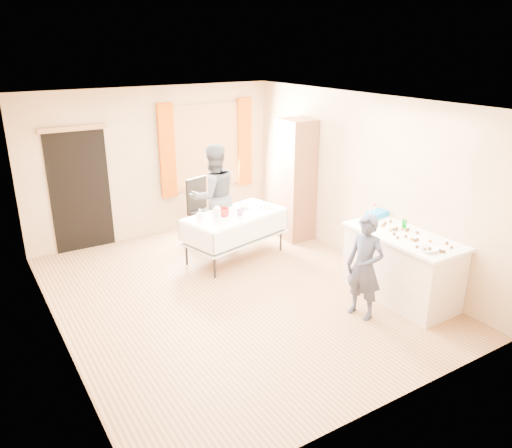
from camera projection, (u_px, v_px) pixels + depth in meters
floor at (233, 294)px, 6.93m from camera, size 4.50×5.50×0.02m
ceiling at (229, 101)px, 6.03m from camera, size 4.50×5.50×0.02m
wall_back at (154, 163)px, 8.68m from camera, size 4.50×0.02×2.60m
wall_front at (388, 288)px, 4.28m from camera, size 4.50×0.02×2.60m
wall_left at (48, 238)px, 5.36m from camera, size 0.02×5.50×2.60m
wall_right at (361, 180)px, 7.60m from camera, size 0.02×5.50×2.60m
window_frame at (206, 146)px, 9.08m from camera, size 1.32×0.06×1.52m
window_pane at (207, 146)px, 9.07m from camera, size 1.20×0.02×1.40m
curtain_left at (167, 151)px, 8.65m from camera, size 0.28×0.06×1.65m
curtain_right at (245, 142)px, 9.42m from camera, size 0.28×0.06×1.65m
doorway at (80, 191)px, 8.12m from camera, size 0.95×0.04×2.00m
door_lintel at (73, 128)px, 7.75m from camera, size 1.05×0.06×0.08m
cabinet at (295, 180)px, 8.60m from camera, size 0.50×0.60×2.09m
counter at (401, 266)px, 6.69m from camera, size 0.76×1.60×0.91m
party_table at (235, 232)px, 7.93m from camera, size 1.76×1.19×0.75m
chair at (205, 221)px, 8.74m from camera, size 0.56×0.56×1.08m
girl at (365, 267)px, 6.15m from camera, size 0.66×0.58×1.35m
woman at (214, 196)px, 8.28m from camera, size 0.89×0.71×1.75m
soda_can at (404, 224)px, 6.73m from camera, size 0.09×0.09×0.12m
mixing_bowl at (428, 250)px, 5.98m from camera, size 0.27×0.27×0.05m
foam_block at (371, 219)px, 6.97m from camera, size 0.17×0.13×0.08m
blue_basket at (377, 214)px, 7.19m from camera, size 0.33×0.25×0.08m
pitcher at (217, 215)px, 7.41m from camera, size 0.12×0.12×0.22m
cup_red at (224, 212)px, 7.69m from camera, size 0.29×0.29×0.13m
cup_rainbow at (240, 213)px, 7.70m from camera, size 0.12×0.12×0.10m
small_bowl at (245, 207)px, 8.06m from camera, size 0.25×0.25×0.05m
pastry_tray at (263, 207)px, 8.09m from camera, size 0.30×0.23×0.02m
bottle at (200, 214)px, 7.52m from camera, size 0.14×0.14×0.17m
cake_balls at (411, 236)px, 6.43m from camera, size 0.45×1.14×0.04m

